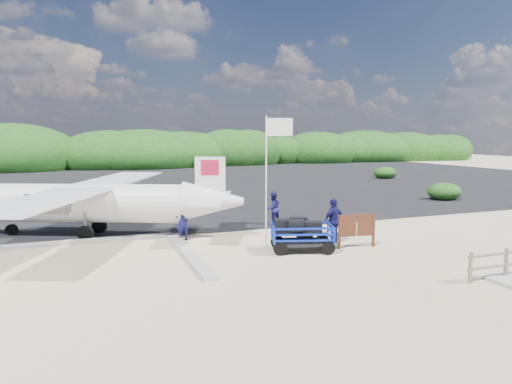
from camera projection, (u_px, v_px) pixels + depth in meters
ground at (310, 254)px, 17.84m from camera, size 160.00×160.00×0.00m
asphalt_apron at (171, 181)px, 45.68m from camera, size 90.00×50.00×0.04m
lagoon at (62, 267)px, 16.07m from camera, size 9.00×7.00×0.40m
vegetation_band at (141, 166)px, 68.87m from camera, size 124.00×8.00×4.40m
baggage_cart at (302, 252)px, 18.17m from camera, size 2.92×2.19×1.30m
flagpole at (266, 247)px, 18.85m from camera, size 1.15×0.68×5.38m
signboard at (356, 248)px, 18.80m from camera, size 1.74×0.36×1.43m
crew_a at (182, 222)px, 19.98m from camera, size 0.70×0.56×1.66m
crew_b at (273, 209)px, 23.49m from camera, size 0.95×0.80×1.71m
crew_c at (334, 221)px, 19.38m from camera, size 1.23×0.78×1.95m
aircraft_large at (306, 185)px, 42.20m from camera, size 20.42×20.42×4.66m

